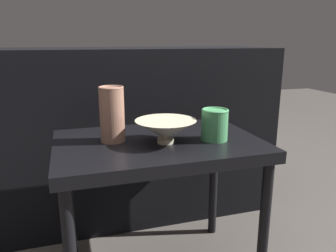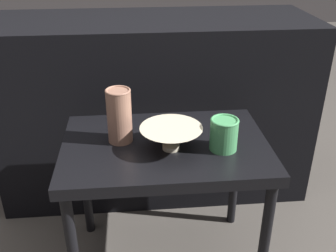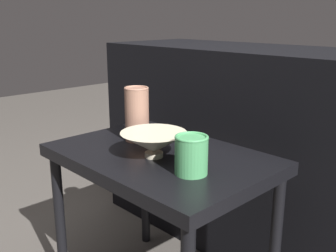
{
  "view_description": "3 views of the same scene",
  "coord_description": "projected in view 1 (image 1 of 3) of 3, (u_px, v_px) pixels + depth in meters",
  "views": [
    {
      "loc": [
        -0.28,
        -1.05,
        0.88
      ],
      "look_at": [
        0.03,
        -0.04,
        0.6
      ],
      "focal_mm": 35.0,
      "sensor_mm": 36.0,
      "label": 1
    },
    {
      "loc": [
        -0.1,
        -1.15,
        1.21
      ],
      "look_at": [
        0.01,
        -0.03,
        0.62
      ],
      "focal_mm": 42.0,
      "sensor_mm": 36.0,
      "label": 2
    },
    {
      "loc": [
        0.87,
        -0.8,
        0.96
      ],
      "look_at": [
        0.05,
        -0.01,
        0.64
      ],
      "focal_mm": 42.0,
      "sensor_mm": 36.0,
      "label": 3
    }
  ],
  "objects": [
    {
      "name": "table",
      "position": [
        158.0,
        157.0,
        1.15
      ],
      "size": [
        0.7,
        0.47,
        0.54
      ],
      "color": "black",
      "rests_on": "ground_plane"
    },
    {
      "name": "couch_backdrop",
      "position": [
        129.0,
        132.0,
        1.68
      ],
      "size": [
        1.42,
        0.5,
        0.84
      ],
      "color": "black",
      "rests_on": "ground_plane"
    },
    {
      "name": "bowl",
      "position": [
        166.0,
        130.0,
        1.09
      ],
      "size": [
        0.2,
        0.2,
        0.08
      ],
      "color": "beige",
      "rests_on": "table"
    },
    {
      "name": "vase_textured_left",
      "position": [
        112.0,
        114.0,
        1.09
      ],
      "size": [
        0.08,
        0.08,
        0.19
      ],
      "color": "#996B56",
      "rests_on": "table"
    },
    {
      "name": "vase_colorful_right",
      "position": [
        215.0,
        124.0,
        1.12
      ],
      "size": [
        0.09,
        0.09,
        0.11
      ],
      "color": "#47995B",
      "rests_on": "table"
    }
  ]
}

